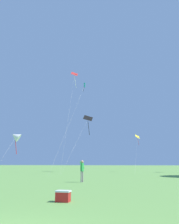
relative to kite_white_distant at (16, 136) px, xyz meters
The scene contains 7 objects.
kite_white_distant is the anchor object (origin of this frame).
kite_black_large 14.63m from the kite_white_distant, 20.36° to the left, with size 2.23×12.23×11.58m.
kite_red_high 16.68m from the kite_white_distant, 15.17° to the left, with size 2.57×12.34×20.94m.
kite_yellow_diamond 23.78m from the kite_white_distant, 12.51° to the left, with size 1.10×11.65×7.18m.
kite_teal_box 16.55m from the kite_white_distant, ahead, with size 2.16×11.40×17.36m.
person_in_blue_jacket 26.71m from the kite_white_distant, 45.06° to the right, with size 0.33×0.56×1.80m.
picnic_cooler 34.64m from the kite_white_distant, 53.90° to the right, with size 0.60×0.40×0.44m.
Camera 1 is at (3.00, -3.35, 1.52)m, focal length 33.16 mm.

